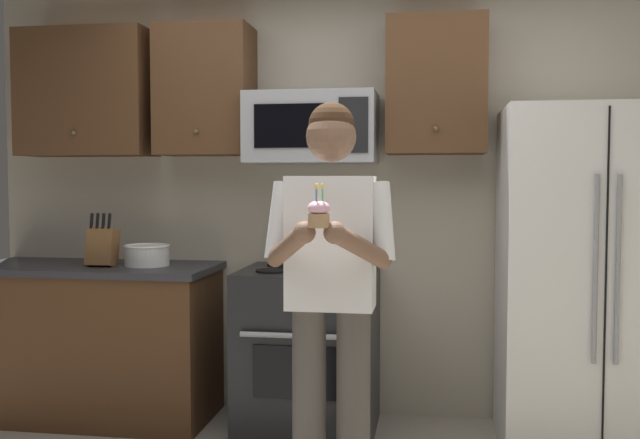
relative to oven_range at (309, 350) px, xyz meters
The scene contains 10 objects.
wall_back 0.94m from the oven_range, 69.02° to the left, with size 4.40×0.10×2.60m, color #B7AD99.
oven_range is the anchor object (origin of this frame).
microwave 1.26m from the oven_range, 89.98° to the left, with size 0.74×0.41×0.40m.
refrigerator 1.56m from the oven_range, ahead, with size 0.90×0.75×1.80m.
cabinet_row_upper 1.60m from the oven_range, 163.43° to the left, with size 2.78×0.36×0.76m.
counter_left 1.30m from the oven_range, behind, with size 1.44×0.66×0.92m.
knife_block 1.35m from the oven_range, behind, with size 0.16×0.15×0.32m.
bowl_large_white 1.10m from the oven_range, behind, with size 0.27×0.27×0.12m.
person 1.04m from the oven_range, 73.93° to the right, with size 0.60×0.48×1.76m.
cupcake 1.47m from the oven_range, 78.23° to the right, with size 0.09×0.09×0.17m.
Camera 1 is at (0.53, -2.54, 1.42)m, focal length 39.73 mm.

